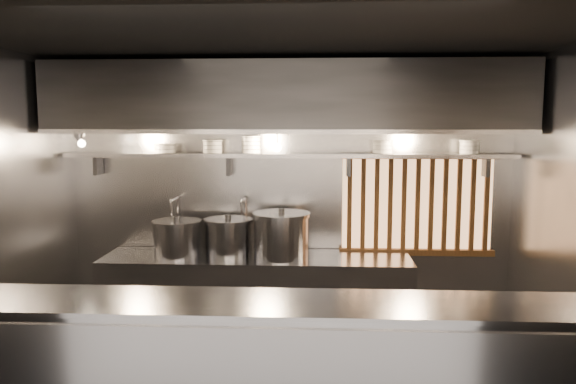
# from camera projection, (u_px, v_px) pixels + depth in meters

# --- Properties ---
(ceiling) EXTENTS (4.50, 4.50, 0.00)m
(ceiling) POSITION_uv_depth(u_px,v_px,m) (279.00, 40.00, 4.12)
(ceiling) COLOR black
(ceiling) RESTS_ON wall_back
(wall_back) EXTENTS (4.50, 0.00, 4.50)m
(wall_back) POSITION_uv_depth(u_px,v_px,m) (289.00, 201.00, 5.78)
(wall_back) COLOR gray
(wall_back) RESTS_ON floor
(cooking_bench) EXTENTS (3.00, 0.70, 0.90)m
(cooking_bench) POSITION_uv_depth(u_px,v_px,m) (257.00, 301.00, 5.54)
(cooking_bench) COLOR #9B9BA0
(cooking_bench) RESTS_ON floor
(bowl_shelf) EXTENTS (4.40, 0.34, 0.04)m
(bowl_shelf) POSITION_uv_depth(u_px,v_px,m) (288.00, 155.00, 5.54)
(bowl_shelf) COLOR #9B9BA0
(bowl_shelf) RESTS_ON wall_back
(exhaust_hood) EXTENTS (4.40, 0.81, 0.65)m
(exhaust_hood) POSITION_uv_depth(u_px,v_px,m) (287.00, 99.00, 5.25)
(exhaust_hood) COLOR #2D2D30
(exhaust_hood) RESTS_ON ceiling
(wood_screen) EXTENTS (1.56, 0.09, 1.04)m
(wood_screen) POSITION_uv_depth(u_px,v_px,m) (417.00, 204.00, 5.67)
(wood_screen) COLOR #FBB371
(wood_screen) RESTS_ON wall_back
(faucet_left) EXTENTS (0.04, 0.30, 0.50)m
(faucet_left) POSITION_uv_depth(u_px,v_px,m) (176.00, 211.00, 5.72)
(faucet_left) COLOR silver
(faucet_left) RESTS_ON wall_back
(faucet_right) EXTENTS (0.04, 0.30, 0.50)m
(faucet_right) POSITION_uv_depth(u_px,v_px,m) (244.00, 211.00, 5.68)
(faucet_right) COLOR silver
(faucet_right) RESTS_ON wall_back
(heat_lamp) EXTENTS (0.25, 0.35, 0.20)m
(heat_lamp) POSITION_uv_depth(u_px,v_px,m) (79.00, 137.00, 5.15)
(heat_lamp) COLOR #9B9BA0
(heat_lamp) RESTS_ON exhaust_hood
(pendant_bulb) EXTENTS (0.09, 0.09, 0.19)m
(pendant_bulb) POSITION_uv_depth(u_px,v_px,m) (277.00, 147.00, 5.42)
(pendant_bulb) COLOR #2D2D30
(pendant_bulb) RESTS_ON exhaust_hood
(stock_pot_left) EXTENTS (0.59, 0.59, 0.40)m
(stock_pot_left) POSITION_uv_depth(u_px,v_px,m) (177.00, 238.00, 5.46)
(stock_pot_left) COLOR #9B9BA0
(stock_pot_left) RESTS_ON cooking_bench
(stock_pot_mid) EXTENTS (0.62, 0.62, 0.40)m
(stock_pot_mid) POSITION_uv_depth(u_px,v_px,m) (228.00, 237.00, 5.51)
(stock_pot_mid) COLOR #9B9BA0
(stock_pot_mid) RESTS_ON cooking_bench
(stock_pot_right) EXTENTS (0.62, 0.62, 0.48)m
(stock_pot_right) POSITION_uv_depth(u_px,v_px,m) (282.00, 235.00, 5.40)
(stock_pot_right) COLOR #9B9BA0
(stock_pot_right) RESTS_ON cooking_bench
(bowl_stack_0) EXTENTS (0.22, 0.22, 0.09)m
(bowl_stack_0) POSITION_uv_depth(u_px,v_px,m) (165.00, 148.00, 5.60)
(bowl_stack_0) COLOR silver
(bowl_stack_0) RESTS_ON bowl_shelf
(bowl_stack_1) EXTENTS (0.20, 0.20, 0.13)m
(bowl_stack_1) POSITION_uv_depth(u_px,v_px,m) (213.00, 146.00, 5.57)
(bowl_stack_1) COLOR silver
(bowl_stack_1) RESTS_ON bowl_shelf
(bowl_stack_2) EXTENTS (0.20, 0.20, 0.17)m
(bowl_stack_2) POSITION_uv_depth(u_px,v_px,m) (251.00, 144.00, 5.55)
(bowl_stack_2) COLOR silver
(bowl_stack_2) RESTS_ON bowl_shelf
(bowl_stack_3) EXTENTS (0.21, 0.21, 0.13)m
(bowl_stack_3) POSITION_uv_depth(u_px,v_px,m) (383.00, 147.00, 5.48)
(bowl_stack_3) COLOR silver
(bowl_stack_3) RESTS_ON bowl_shelf
(bowl_stack_4) EXTENTS (0.21, 0.21, 0.13)m
(bowl_stack_4) POSITION_uv_depth(u_px,v_px,m) (470.00, 147.00, 5.44)
(bowl_stack_4) COLOR silver
(bowl_stack_4) RESTS_ON bowl_shelf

